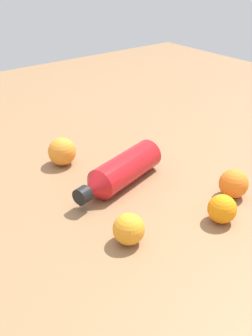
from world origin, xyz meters
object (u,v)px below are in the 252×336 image
object	(u,v)px
water_bottle	(120,172)
orange_3	(62,152)
orange_2	(234,184)
orange_1	(222,209)
orange_0	(129,229)

from	to	relation	value
water_bottle	orange_3	xyz separation A→B (m)	(0.05, -0.19, -0.00)
orange_2	orange_3	distance (m)	0.45
orange_1	orange_2	distance (m)	0.11
orange_0	orange_3	size ratio (longest dim) A/B	0.86
orange_0	orange_3	xyz separation A→B (m)	(-0.07, -0.37, 0.01)
water_bottle	orange_1	xyz separation A→B (m)	(-0.08, 0.25, -0.01)
orange_1	orange_2	world-z (taller)	orange_2
orange_0	orange_2	world-z (taller)	orange_2
water_bottle	orange_0	xyz separation A→B (m)	(0.12, 0.19, -0.01)
orange_3	water_bottle	bearing A→B (deg)	106.29
orange_0	orange_1	xyz separation A→B (m)	(-0.20, 0.07, -0.00)
orange_2	orange_1	bearing A→B (deg)	26.82
orange_1	orange_0	bearing A→B (deg)	-18.22
orange_0	orange_2	distance (m)	0.30
water_bottle	orange_2	distance (m)	0.27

